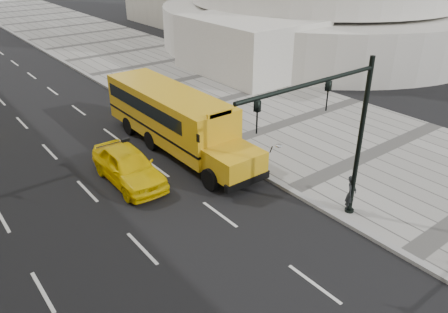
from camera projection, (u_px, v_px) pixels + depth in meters
ground at (109, 184)px, 19.69m from camera, size 140.00×140.00×0.00m
sidewalk_museum at (295, 121)px, 26.24m from camera, size 12.00×140.00×0.15m
curb_museum at (215, 147)px, 22.95m from camera, size 0.30×140.00×0.15m
school_bus at (172, 115)px, 22.57m from camera, size 2.96×11.56×3.19m
taxi_near at (128, 166)px, 19.53m from camera, size 1.99×4.77×1.61m
pedestrian at (351, 194)px, 17.19m from camera, size 0.65×0.52×1.55m
traffic_signal at (338, 129)px, 14.93m from camera, size 6.18×0.36×6.40m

